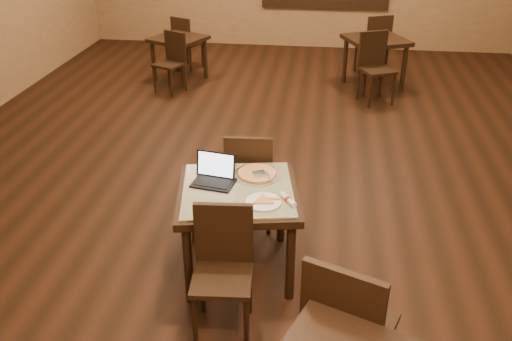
# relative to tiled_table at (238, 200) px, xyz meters

# --- Properties ---
(ground) EXTENTS (10.00, 10.00, 0.00)m
(ground) POSITION_rel_tiled_table_xyz_m (0.03, 1.91, -0.66)
(ground) COLOR black
(ground) RESTS_ON ground
(tiled_table) EXTENTS (1.07, 1.07, 0.76)m
(tiled_table) POSITION_rel_tiled_table_xyz_m (0.00, 0.00, 0.00)
(tiled_table) COLOR black
(tiled_table) RESTS_ON ground
(chair_main_near) EXTENTS (0.44, 0.44, 0.94)m
(chair_main_near) POSITION_rel_tiled_table_xyz_m (-0.01, -0.62, -0.13)
(chair_main_near) COLOR black
(chair_main_near) RESTS_ON ground
(chair_main_far) EXTENTS (0.44, 0.44, 0.96)m
(chair_main_far) POSITION_rel_tiled_table_xyz_m (0.00, 0.62, -0.12)
(chair_main_far) COLOR black
(chair_main_far) RESTS_ON ground
(laptop) EXTENTS (0.35, 0.30, 0.22)m
(laptop) POSITION_rel_tiled_table_xyz_m (-0.20, 0.10, 0.16)
(laptop) COLOR black
(laptop) RESTS_ON tiled_table
(plate) EXTENTS (0.26, 0.26, 0.01)m
(plate) POSITION_rel_tiled_table_xyz_m (0.22, -0.18, 0.11)
(plate) COLOR white
(plate) RESTS_ON tiled_table
(pizza_slice) EXTENTS (0.20, 0.20, 0.02)m
(pizza_slice) POSITION_rel_tiled_table_xyz_m (0.22, -0.18, 0.13)
(pizza_slice) COLOR #CFC38A
(pizza_slice) RESTS_ON plate
(pizza_pan) EXTENTS (0.39, 0.39, 0.01)m
(pizza_pan) POSITION_rel_tiled_table_xyz_m (0.12, 0.24, 0.11)
(pizza_pan) COLOR silver
(pizza_pan) RESTS_ON tiled_table
(pizza_whole) EXTENTS (0.31, 0.31, 0.02)m
(pizza_whole) POSITION_rel_tiled_table_xyz_m (0.12, 0.24, 0.12)
(pizza_whole) COLOR #CFC38A
(pizza_whole) RESTS_ON pizza_pan
(spatula) EXTENTS (0.19, 0.26, 0.01)m
(spatula) POSITION_rel_tiled_table_xyz_m (0.14, 0.22, 0.13)
(spatula) COLOR silver
(spatula) RESTS_ON pizza_whole
(napkin_roll) EXTENTS (0.14, 0.18, 0.04)m
(napkin_roll) POSITION_rel_tiled_table_xyz_m (0.40, -0.14, 0.12)
(napkin_roll) COLOR white
(napkin_roll) RESTS_ON tiled_table
(other_table_a) EXTENTS (1.09, 1.09, 0.77)m
(other_table_a) POSITION_rel_tiled_table_xyz_m (1.35, 4.70, -0.02)
(other_table_a) COLOR black
(other_table_a) RESTS_ON ground
(other_table_a_chair_near) EXTENTS (0.57, 0.57, 0.99)m
(other_table_a_chair_near) POSITION_rel_tiled_table_xyz_m (1.31, 4.11, -0.10)
(other_table_a_chair_near) COLOR black
(other_table_a_chair_near) RESTS_ON ground
(other_table_a_chair_far) EXTENTS (0.57, 0.57, 0.99)m
(other_table_a_chair_far) POSITION_rel_tiled_table_xyz_m (1.38, 5.29, -0.10)
(other_table_a_chair_far) COLOR black
(other_table_a_chair_far) RESTS_ON ground
(other_table_b) EXTENTS (0.97, 0.97, 0.69)m
(other_table_b) POSITION_rel_tiled_table_xyz_m (-1.70, 4.67, -0.09)
(other_table_b) COLOR black
(other_table_b) RESTS_ON ground
(other_table_b_chair_near) EXTENTS (0.51, 0.51, 0.89)m
(other_table_b_chair_near) POSITION_rel_tiled_table_xyz_m (-1.67, 4.15, -0.16)
(other_table_b_chair_near) COLOR black
(other_table_b_chair_near) RESTS_ON ground
(other_table_b_chair_far) EXTENTS (0.51, 0.51, 0.89)m
(other_table_b_chair_far) POSITION_rel_tiled_table_xyz_m (-1.74, 5.20, -0.16)
(other_table_b_chair_far) COLOR black
(other_table_b_chair_far) RESTS_ON ground
(other_table_c_chair_far) EXTENTS (0.61, 0.61, 1.09)m
(other_table_c_chair_far) POSITION_rel_tiled_table_xyz_m (0.82, -1.20, -0.05)
(other_table_c_chair_far) COLOR black
(other_table_c_chair_far) RESTS_ON ground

